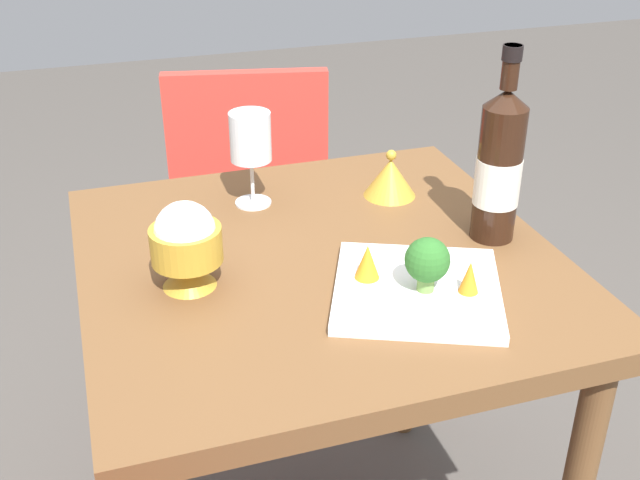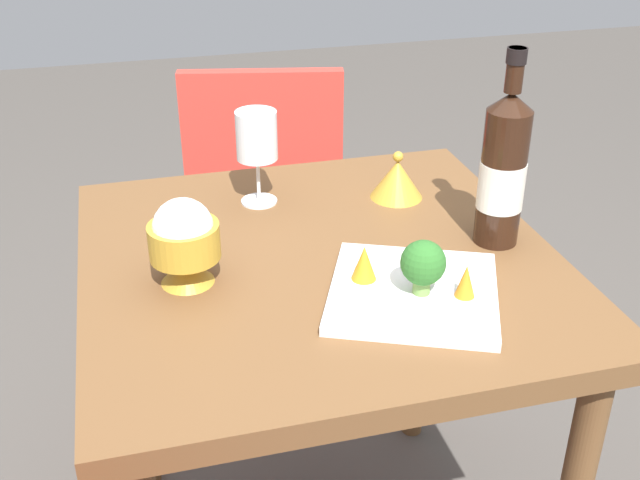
{
  "view_description": "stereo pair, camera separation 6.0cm",
  "coord_description": "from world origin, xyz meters",
  "views": [
    {
      "loc": [
        0.35,
        1.08,
        1.39
      ],
      "look_at": [
        0.0,
        0.0,
        0.77
      ],
      "focal_mm": 44.07,
      "sensor_mm": 36.0,
      "label": 1
    },
    {
      "loc": [
        0.29,
        1.1,
        1.39
      ],
      "look_at": [
        0.0,
        0.0,
        0.77
      ],
      "focal_mm": 44.07,
      "sensor_mm": 36.0,
      "label": 2
    }
  ],
  "objects": [
    {
      "name": "carrot_garnish_left",
      "position": [
        -0.17,
        0.2,
        0.79
      ],
      "size": [
        0.03,
        0.03,
        0.05
      ],
      "color": "orange",
      "rests_on": "serving_plate"
    },
    {
      "name": "dining_table",
      "position": [
        0.0,
        0.0,
        0.64
      ],
      "size": [
        0.78,
        0.78,
        0.74
      ],
      "color": "brown",
      "rests_on": "ground_plane"
    },
    {
      "name": "rice_bowl_lid",
      "position": [
        -0.2,
        -0.18,
        0.78
      ],
      "size": [
        0.1,
        0.1,
        0.09
      ],
      "color": "gold",
      "rests_on": "dining_table"
    },
    {
      "name": "serving_plate",
      "position": [
        -0.1,
        0.16,
        0.75
      ],
      "size": [
        0.33,
        0.33,
        0.02
      ],
      "rotation": [
        0.0,
        0.0,
        -0.41
      ],
      "color": "white",
      "rests_on": "dining_table"
    },
    {
      "name": "wine_bottle",
      "position": [
        -0.3,
        0.02,
        0.88
      ],
      "size": [
        0.08,
        0.08,
        0.33
      ],
      "color": "black",
      "rests_on": "dining_table"
    },
    {
      "name": "broccoli_floret",
      "position": [
        -0.11,
        0.17,
        0.81
      ],
      "size": [
        0.07,
        0.07,
        0.09
      ],
      "color": "#729E4C",
      "rests_on": "serving_plate"
    },
    {
      "name": "rice_bowl",
      "position": [
        0.22,
        0.03,
        0.82
      ],
      "size": [
        0.11,
        0.11,
        0.14
      ],
      "color": "gold",
      "rests_on": "dining_table"
    },
    {
      "name": "chair_near_window",
      "position": [
        -0.06,
        -0.8,
        0.53
      ],
      "size": [
        0.47,
        0.47,
        0.85
      ],
      "rotation": [
        0.0,
        0.0,
        2.93
      ],
      "color": "red",
      "rests_on": "ground_plane"
    },
    {
      "name": "carrot_garnish_right",
      "position": [
        -0.04,
        0.11,
        0.79
      ],
      "size": [
        0.04,
        0.04,
        0.06
      ],
      "color": "orange",
      "rests_on": "serving_plate"
    },
    {
      "name": "wine_glass",
      "position": [
        0.06,
        -0.23,
        0.87
      ],
      "size": [
        0.08,
        0.08,
        0.18
      ],
      "color": "white",
      "rests_on": "dining_table"
    }
  ]
}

